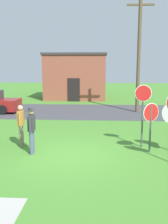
{
  "coord_description": "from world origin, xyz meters",
  "views": [
    {
      "loc": [
        1.05,
        -9.1,
        3.25
      ],
      "look_at": [
        0.39,
        1.76,
        1.3
      ],
      "focal_mm": 42.0,
      "sensor_mm": 36.0,
      "label": 1
    }
  ],
  "objects": [
    {
      "name": "stop_sign_leaning_left",
      "position": [
        2.95,
        0.51,
        1.27
      ],
      "size": [
        0.62,
        0.34,
        1.89
      ],
      "color": "#474C4C",
      "rests_on": "ground"
    },
    {
      "name": "building_background",
      "position": [
        -1.31,
        16.75,
        2.19
      ],
      "size": [
        5.93,
        4.81,
        4.36
      ],
      "color": "brown",
      "rests_on": "ground"
    },
    {
      "name": "stop_sign_leaning_right",
      "position": [
        2.75,
        1.22,
        1.67
      ],
      "size": [
        0.66,
        0.16,
        2.5
      ],
      "color": "#474C4C",
      "rests_on": "ground"
    },
    {
      "name": "person_near_signs",
      "position": [
        -1.43,
        0.11,
        0.98
      ],
      "size": [
        0.31,
        0.57,
        1.74
      ],
      "color": "#4C5670",
      "rests_on": "ground"
    },
    {
      "name": "street_asphalt",
      "position": [
        0.0,
        9.38,
        0.0
      ],
      "size": [
        60.0,
        6.4,
        0.01
      ],
      "primitive_type": "cube",
      "color": "#424247",
      "rests_on": "ground"
    },
    {
      "name": "ground_plane",
      "position": [
        0.0,
        0.0,
        0.0
      ],
      "size": [
        80.0,
        80.0,
        0.0
      ],
      "primitive_type": "plane",
      "color": "#47842D"
    },
    {
      "name": "person_in_dark_shirt",
      "position": [
        -2.1,
        0.98,
        0.95
      ],
      "size": [
        0.25,
        0.57,
        1.69
      ],
      "color": "#7A6B56",
      "rests_on": "ground"
    },
    {
      "name": "utility_pole",
      "position": [
        3.67,
        9.26,
        4.06
      ],
      "size": [
        1.8,
        0.24,
        7.77
      ],
      "color": "brown",
      "rests_on": "ground"
    }
  ]
}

